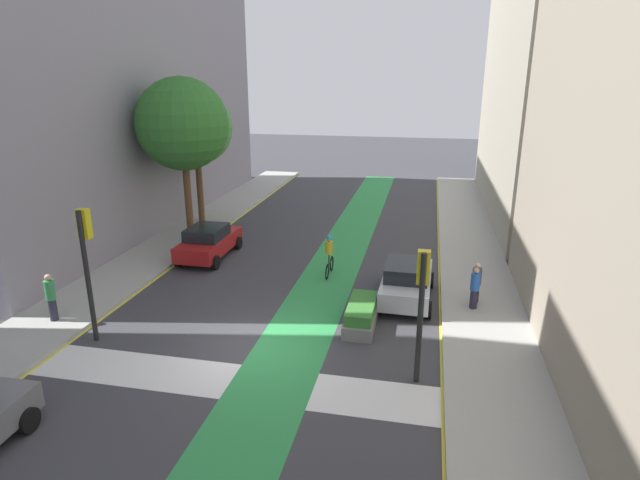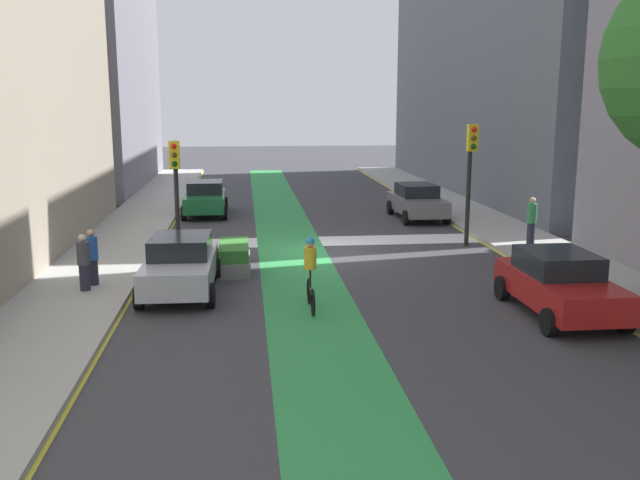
{
  "view_description": "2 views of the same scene",
  "coord_description": "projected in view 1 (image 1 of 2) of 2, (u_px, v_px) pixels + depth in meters",
  "views": [
    {
      "loc": [
        5.2,
        -14.23,
        8.42
      ],
      "look_at": [
        0.98,
        5.9,
        1.85
      ],
      "focal_mm": 29.26,
      "sensor_mm": 36.0,
      "label": 1
    },
    {
      "loc": [
        2.84,
        23.6,
        5.2
      ],
      "look_at": [
        0.74,
        4.38,
        1.33
      ],
      "focal_mm": 38.79,
      "sensor_mm": 36.0,
      "label": 2
    }
  ],
  "objects": [
    {
      "name": "ground_plane",
      "position": [
        253.0,
        347.0,
        16.84
      ],
      "size": [
        120.0,
        120.0,
        0.0
      ],
      "primitive_type": "plane",
      "color": "#38383D"
    },
    {
      "name": "bike_lane_paint",
      "position": [
        290.0,
        351.0,
        16.6
      ],
      "size": [
        2.4,
        60.0,
        0.01
      ],
      "primitive_type": "cube",
      "color": "#2D8C47",
      "rests_on": "ground_plane"
    },
    {
      "name": "crosswalk_band",
      "position": [
        230.0,
        381.0,
        14.97
      ],
      "size": [
        12.0,
        1.8,
        0.01
      ],
      "primitive_type": "cube",
      "color": "silver",
      "rests_on": "ground_plane"
    },
    {
      "name": "sidewalk_left",
      "position": [
        49.0,
        323.0,
        18.28
      ],
      "size": [
        3.0,
        60.0,
        0.15
      ],
      "primitive_type": "cube",
      "color": "#9E9E99",
      "rests_on": "ground_plane"
    },
    {
      "name": "curb_stripe_left",
      "position": [
        88.0,
        329.0,
        18.01
      ],
      "size": [
        0.16,
        60.0,
        0.01
      ],
      "primitive_type": "cube",
      "color": "yellow",
      "rests_on": "ground_plane"
    },
    {
      "name": "sidewalk_right",
      "position": [
        495.0,
        371.0,
        15.35
      ],
      "size": [
        3.0,
        60.0,
        0.15
      ],
      "primitive_type": "cube",
      "color": "#9E9E99",
      "rests_on": "ground_plane"
    },
    {
      "name": "curb_stripe_right",
      "position": [
        443.0,
        367.0,
        15.67
      ],
      "size": [
        0.16,
        60.0,
        0.01
      ],
      "primitive_type": "cube",
      "color": "yellow",
      "rests_on": "ground_plane"
    },
    {
      "name": "traffic_signal_near_right",
      "position": [
        422.0,
        291.0,
        14.27
      ],
      "size": [
        0.35,
        0.52,
        3.89
      ],
      "color": "black",
      "rests_on": "ground_plane"
    },
    {
      "name": "traffic_signal_near_left",
      "position": [
        86.0,
        250.0,
        16.46
      ],
      "size": [
        0.35,
        0.52,
        4.43
      ],
      "color": "black",
      "rests_on": "ground_plane"
    },
    {
      "name": "car_red_left_far",
      "position": [
        209.0,
        242.0,
        24.82
      ],
      "size": [
        2.02,
        4.2,
        1.57
      ],
      "color": "#A51919",
      "rests_on": "ground_plane"
    },
    {
      "name": "car_silver_right_far",
      "position": [
        407.0,
        281.0,
        20.11
      ],
      "size": [
        2.1,
        4.24,
        1.57
      ],
      "color": "#B2B7BF",
      "rests_on": "ground_plane"
    },
    {
      "name": "cyclist_in_lane",
      "position": [
        329.0,
        255.0,
        22.51
      ],
      "size": [
        0.32,
        1.73,
        1.86
      ],
      "color": "black",
      "rests_on": "ground_plane"
    },
    {
      "name": "pedestrian_sidewalk_right_a",
      "position": [
        476.0,
        282.0,
        19.6
      ],
      "size": [
        0.34,
        0.34,
        1.56
      ],
      "color": "#262638",
      "rests_on": "sidewalk_right"
    },
    {
      "name": "pedestrian_sidewalk_left_a",
      "position": [
        51.0,
        297.0,
        18.09
      ],
      "size": [
        0.34,
        0.34,
        1.72
      ],
      "color": "#262638",
      "rests_on": "sidewalk_left"
    },
    {
      "name": "pedestrian_sidewalk_right_b",
      "position": [
        475.0,
        288.0,
        19.05
      ],
      "size": [
        0.34,
        0.34,
        1.58
      ],
      "color": "#262638",
      "rests_on": "sidewalk_right"
    },
    {
      "name": "street_tree_near",
      "position": [
        196.0,
        128.0,
        29.14
      ],
      "size": [
        4.12,
        4.12,
        7.47
      ],
      "color": "brown",
      "rests_on": "sidewalk_left"
    },
    {
      "name": "street_tree_far",
      "position": [
        182.0,
        124.0,
        25.67
      ],
      "size": [
        4.57,
        4.57,
        8.2
      ],
      "color": "brown",
      "rests_on": "sidewalk_left"
    },
    {
      "name": "median_planter",
      "position": [
        361.0,
        314.0,
        18.19
      ],
      "size": [
        1.0,
        2.59,
        0.85
      ],
      "color": "slate",
      "rests_on": "ground_plane"
    }
  ]
}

